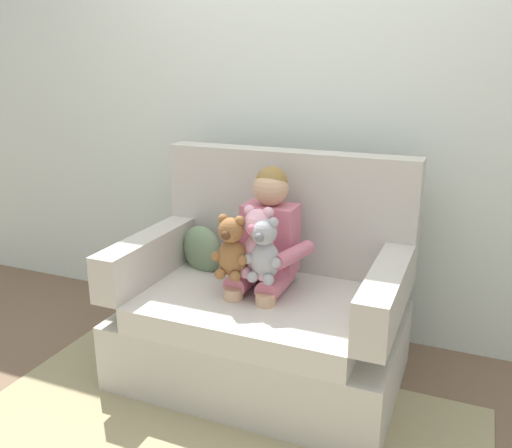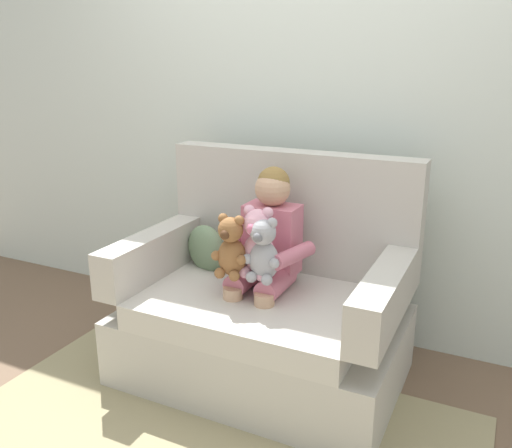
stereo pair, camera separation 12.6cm
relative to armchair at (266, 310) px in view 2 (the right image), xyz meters
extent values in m
plane|color=brown|center=(0.00, -0.05, -0.34)|extent=(8.00, 8.00, 0.00)
cube|color=silver|center=(0.00, 0.62, 0.96)|extent=(6.00, 0.10, 2.60)
cube|color=#BCB7AD|center=(0.00, -0.05, -0.17)|extent=(1.32, 0.87, 0.34)
cube|color=beige|center=(0.00, -0.12, 0.06)|extent=(1.04, 0.73, 0.12)
cube|color=#BCB7AD|center=(0.00, 0.31, 0.43)|extent=(1.32, 0.14, 0.62)
cube|color=#BCB7AD|center=(-0.59, -0.12, 0.23)|extent=(0.14, 0.73, 0.22)
cube|color=#BCB7AD|center=(0.59, -0.12, 0.23)|extent=(0.14, 0.73, 0.22)
cube|color=#C66B7F|center=(-0.01, 0.08, 0.35)|extent=(0.26, 0.16, 0.34)
sphere|color=tan|center=(-0.01, 0.08, 0.60)|extent=(0.17, 0.17, 0.17)
sphere|color=olive|center=(-0.01, 0.09, 0.62)|extent=(0.16, 0.16, 0.16)
cylinder|color=#C66B7F|center=(-0.09, -0.05, 0.18)|extent=(0.11, 0.26, 0.11)
cylinder|color=tan|center=(-0.09, -0.18, 0.03)|extent=(0.09, 0.09, 0.30)
cylinder|color=#C66B7F|center=(0.07, -0.05, 0.18)|extent=(0.11, 0.26, 0.11)
cylinder|color=tan|center=(0.07, -0.18, 0.03)|extent=(0.09, 0.09, 0.30)
cylinder|color=#C66B7F|center=(-0.17, -0.04, 0.33)|extent=(0.13, 0.27, 0.07)
cylinder|color=#C66B7F|center=(0.15, -0.04, 0.33)|extent=(0.13, 0.27, 0.07)
ellipsoid|color=brown|center=(-0.10, -0.17, 0.32)|extent=(0.14, 0.12, 0.18)
sphere|color=brown|center=(-0.10, -0.18, 0.45)|extent=(0.12, 0.12, 0.12)
sphere|color=#4C2D19|center=(-0.10, -0.23, 0.45)|extent=(0.04, 0.04, 0.04)
sphere|color=brown|center=(-0.14, -0.18, 0.50)|extent=(0.05, 0.05, 0.05)
sphere|color=brown|center=(-0.16, -0.20, 0.33)|extent=(0.05, 0.05, 0.05)
sphere|color=brown|center=(-0.13, -0.22, 0.25)|extent=(0.05, 0.05, 0.05)
sphere|color=brown|center=(-0.05, -0.18, 0.50)|extent=(0.05, 0.05, 0.05)
sphere|color=brown|center=(-0.03, -0.20, 0.33)|extent=(0.05, 0.05, 0.05)
sphere|color=brown|center=(-0.06, -0.22, 0.25)|extent=(0.05, 0.05, 0.05)
ellipsoid|color=#9E9EA3|center=(0.05, -0.15, 0.32)|extent=(0.14, 0.12, 0.18)
sphere|color=#9E9EA3|center=(0.05, -0.16, 0.46)|extent=(0.12, 0.12, 0.12)
sphere|color=slate|center=(0.05, -0.21, 0.45)|extent=(0.04, 0.04, 0.04)
sphere|color=#9E9EA3|center=(0.01, -0.15, 0.50)|extent=(0.05, 0.05, 0.05)
sphere|color=#9E9EA3|center=(-0.01, -0.18, 0.33)|extent=(0.05, 0.05, 0.05)
sphere|color=#9E9EA3|center=(0.02, -0.20, 0.25)|extent=(0.05, 0.05, 0.05)
sphere|color=#9E9EA3|center=(0.10, -0.15, 0.50)|extent=(0.05, 0.05, 0.05)
sphere|color=#9E9EA3|center=(0.12, -0.18, 0.33)|extent=(0.05, 0.05, 0.05)
sphere|color=#9E9EA3|center=(0.09, -0.20, 0.25)|extent=(0.05, 0.05, 0.05)
ellipsoid|color=#EAA8BC|center=(0.01, -0.11, 0.33)|extent=(0.15, 0.13, 0.20)
sphere|color=#EAA8BC|center=(0.01, -0.12, 0.48)|extent=(0.13, 0.13, 0.13)
sphere|color=#CC6684|center=(0.01, -0.18, 0.47)|extent=(0.05, 0.05, 0.05)
sphere|color=#EAA8BC|center=(-0.03, -0.12, 0.53)|extent=(0.05, 0.05, 0.05)
sphere|color=#EAA8BC|center=(-0.06, -0.15, 0.34)|extent=(0.05, 0.05, 0.05)
sphere|color=#EAA8BC|center=(-0.03, -0.17, 0.26)|extent=(0.06, 0.06, 0.06)
sphere|color=#EAA8BC|center=(0.06, -0.12, 0.53)|extent=(0.05, 0.05, 0.05)
sphere|color=#EAA8BC|center=(0.08, -0.15, 0.34)|extent=(0.05, 0.05, 0.05)
sphere|color=#EAA8BC|center=(0.05, -0.17, 0.26)|extent=(0.06, 0.06, 0.06)
ellipsoid|color=slate|center=(-0.40, 0.11, 0.22)|extent=(0.28, 0.19, 0.26)
camera|label=1|loc=(0.89, -2.25, 1.19)|focal=37.80mm
camera|label=2|loc=(1.01, -2.19, 1.19)|focal=37.80mm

